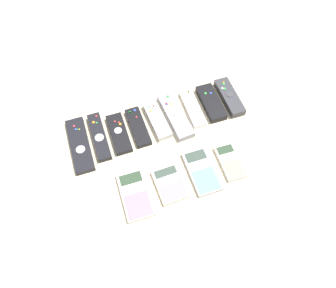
# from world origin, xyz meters

# --- Properties ---
(ground_plane) EXTENTS (3.00, 3.00, 0.00)m
(ground_plane) POSITION_xyz_m (0.00, 0.00, 0.00)
(ground_plane) COLOR beige
(remote_0) EXTENTS (0.07, 0.21, 0.02)m
(remote_0) POSITION_xyz_m (-0.27, 0.13, 0.01)
(remote_0) COLOR black
(remote_0) RESTS_ON ground_plane
(remote_1) EXTENTS (0.05, 0.18, 0.02)m
(remote_1) POSITION_xyz_m (-0.20, 0.13, 0.01)
(remote_1) COLOR black
(remote_1) RESTS_ON ground_plane
(remote_2) EXTENTS (0.06, 0.16, 0.02)m
(remote_2) POSITION_xyz_m (-0.14, 0.12, 0.01)
(remote_2) COLOR black
(remote_2) RESTS_ON ground_plane
(remote_3) EXTENTS (0.05, 0.16, 0.02)m
(remote_3) POSITION_xyz_m (-0.07, 0.13, 0.01)
(remote_3) COLOR black
(remote_3) RESTS_ON ground_plane
(remote_4) EXTENTS (0.05, 0.16, 0.02)m
(remote_4) POSITION_xyz_m (-0.00, 0.13, 0.01)
(remote_4) COLOR silver
(remote_4) RESTS_ON ground_plane
(remote_5) EXTENTS (0.06, 0.20, 0.02)m
(remote_5) POSITION_xyz_m (0.06, 0.12, 0.01)
(remote_5) COLOR gray
(remote_5) RESTS_ON ground_plane
(remote_6) EXTENTS (0.05, 0.16, 0.02)m
(remote_6) POSITION_xyz_m (0.13, 0.13, 0.01)
(remote_6) COLOR white
(remote_6) RESTS_ON ground_plane
(remote_7) EXTENTS (0.07, 0.16, 0.03)m
(remote_7) POSITION_xyz_m (0.20, 0.13, 0.01)
(remote_7) COLOR black
(remote_7) RESTS_ON ground_plane
(remote_8) EXTENTS (0.06, 0.16, 0.03)m
(remote_8) POSITION_xyz_m (0.27, 0.13, 0.01)
(remote_8) COLOR #333338
(remote_8) RESTS_ON ground_plane
(calculator_0) EXTENTS (0.09, 0.16, 0.01)m
(calculator_0) POSITION_xyz_m (-0.15, -0.10, 0.01)
(calculator_0) COLOR beige
(calculator_0) RESTS_ON ground_plane
(calculator_1) EXTENTS (0.08, 0.12, 0.02)m
(calculator_1) POSITION_xyz_m (-0.04, -0.11, 0.01)
(calculator_1) COLOR beige
(calculator_1) RESTS_ON ground_plane
(calculator_2) EXTENTS (0.08, 0.16, 0.02)m
(calculator_2) POSITION_xyz_m (0.06, -0.10, 0.01)
(calculator_2) COLOR #B2B2B7
(calculator_2) RESTS_ON ground_plane
(calculator_3) EXTENTS (0.07, 0.13, 0.02)m
(calculator_3) POSITION_xyz_m (0.16, -0.10, 0.01)
(calculator_3) COLOR beige
(calculator_3) RESTS_ON ground_plane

